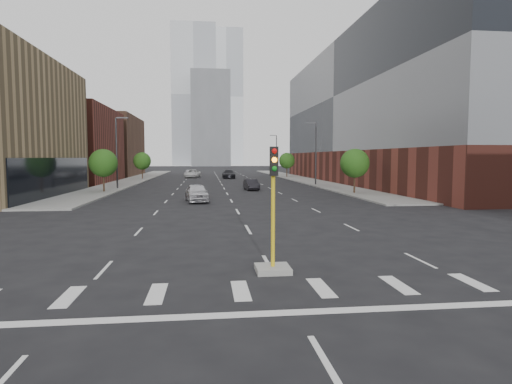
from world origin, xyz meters
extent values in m
cube|color=gray|center=(-15.00, 74.00, 0.07)|extent=(5.00, 92.00, 0.15)
cube|color=gray|center=(15.00, 74.00, 0.07)|extent=(5.00, 92.00, 0.15)
cube|color=brown|center=(-27.50, 66.00, 6.00)|extent=(20.00, 22.00, 12.00)
cube|color=brown|center=(-27.50, 92.00, 6.50)|extent=(20.00, 24.00, 13.00)
cube|color=brown|center=(29.50, 60.00, 2.50)|extent=(24.00, 70.00, 5.00)
cube|color=slate|center=(29.50, 60.00, 13.50)|extent=(24.00, 70.00, 17.00)
cube|color=#B2B7BC|center=(-8.00, 220.00, 35.00)|extent=(22.00, 22.00, 70.00)
cube|color=#B2B7BC|center=(10.00, 260.00, 40.00)|extent=(20.00, 20.00, 80.00)
cube|color=slate|center=(0.00, 200.00, 22.00)|extent=(18.00, 18.00, 44.00)
cube|color=#999993|center=(0.00, 9.00, 0.10)|extent=(1.20, 1.20, 0.20)
cylinder|color=gold|center=(0.00, 9.00, 1.80)|extent=(0.14, 0.14, 3.20)
cube|color=black|center=(0.00, 8.82, 3.90)|extent=(0.28, 0.18, 1.00)
sphere|color=red|center=(0.00, 8.72, 4.25)|extent=(0.18, 0.18, 0.18)
sphere|color=orange|center=(0.00, 8.72, 3.95)|extent=(0.18, 0.18, 0.18)
sphere|color=#0C7F19|center=(0.00, 8.72, 3.65)|extent=(0.18, 0.18, 0.18)
cylinder|color=#2D2D30|center=(13.50, 55.00, 4.50)|extent=(0.20, 0.20, 9.00)
cube|color=#2D2D30|center=(12.70, 55.00, 9.00)|extent=(1.40, 0.22, 0.15)
cylinder|color=#2D2D30|center=(13.50, 90.00, 4.50)|extent=(0.20, 0.20, 9.00)
cube|color=#2D2D30|center=(12.70, 90.00, 9.00)|extent=(1.40, 0.22, 0.15)
cylinder|color=#2D2D30|center=(-13.50, 50.00, 4.50)|extent=(0.20, 0.20, 9.00)
cube|color=#2D2D30|center=(-12.70, 50.00, 9.00)|extent=(1.40, 0.22, 0.15)
cylinder|color=#382619|center=(-14.00, 45.00, 1.02)|extent=(0.20, 0.20, 1.75)
sphere|color=#1C4E14|center=(-14.00, 45.00, 3.40)|extent=(3.20, 3.20, 3.20)
cylinder|color=#382619|center=(-14.00, 75.00, 1.02)|extent=(0.20, 0.20, 1.75)
sphere|color=#1C4E14|center=(-14.00, 75.00, 3.40)|extent=(3.20, 3.20, 3.20)
cylinder|color=#382619|center=(14.00, 40.00, 1.02)|extent=(0.20, 0.20, 1.75)
sphere|color=#1C4E14|center=(14.00, 40.00, 3.40)|extent=(3.20, 3.20, 3.20)
cylinder|color=#382619|center=(14.00, 80.00, 1.02)|extent=(0.20, 0.20, 1.75)
sphere|color=#1C4E14|center=(14.00, 80.00, 3.40)|extent=(3.20, 3.20, 3.20)
imported|color=silver|center=(-3.18, 33.47, 0.83)|extent=(2.51, 5.06, 1.66)
imported|color=black|center=(3.24, 46.97, 0.68)|extent=(1.75, 4.22, 1.36)
imported|color=silver|center=(-5.06, 81.10, 0.80)|extent=(3.39, 6.08, 1.61)
imported|color=black|center=(2.03, 77.49, 0.83)|extent=(2.36, 5.75, 1.67)
imported|color=#B9BABE|center=(-6.17, 91.20, 0.69)|extent=(2.12, 4.22, 1.38)
camera|label=1|loc=(-2.31, -5.64, 4.03)|focal=30.00mm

